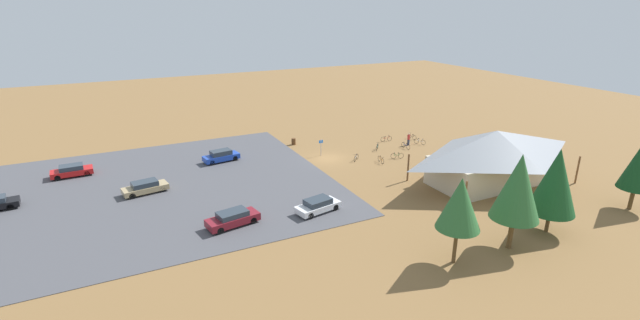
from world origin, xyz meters
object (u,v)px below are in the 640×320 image
pine_mideast (460,204)px  car_blue_mid_lot (221,156)px  bicycle_silver_near_sign (356,158)px  bicycle_black_front_row (412,137)px  car_white_by_curb (318,205)px  car_maroon_second_row (233,218)px  bicycle_orange_yard_right (381,160)px  trash_bin (294,142)px  bicycle_teal_yard_front (377,147)px  bicycle_red_back_row (386,139)px  car_tan_back_corner (145,187)px  visitor_at_bikes (409,139)px  lot_sign (321,145)px  bicycle_green_trailside (397,156)px  bike_pavilion (494,153)px  bicycle_blue_edge_south (406,146)px  pine_far_west (555,181)px  pine_west (640,164)px  pine_far_east (518,187)px  car_red_front_row (72,171)px  bicycle_white_edge_north (420,142)px

pine_mideast → car_blue_mid_lot: pine_mideast is taller
bicycle_silver_near_sign → bicycle_black_front_row: size_ratio=0.80×
car_white_by_curb → car_maroon_second_row: car_maroon_second_row is taller
pine_mideast → bicycle_silver_near_sign: pine_mideast is taller
bicycle_orange_yard_right → car_white_by_curb: bearing=34.6°
trash_bin → bicycle_teal_yard_front: size_ratio=0.67×
bicycle_red_back_row → car_tan_back_corner: size_ratio=0.38×
bicycle_orange_yard_right → bicycle_black_front_row: (-9.89, -6.65, -0.00)m
car_maroon_second_row → car_tan_back_corner: bearing=-60.9°
car_white_by_curb → visitor_at_bikes: (-21.00, -13.73, 0.20)m
car_blue_mid_lot → car_white_by_curb: 19.06m
lot_sign → bicycle_green_trailside: bearing=146.2°
bike_pavilion → bicycle_blue_edge_south: bike_pavilion is taller
bicycle_silver_near_sign → bicycle_teal_yard_front: bicycle_teal_yard_front is taller
bicycle_orange_yard_right → bicycle_black_front_row: bearing=-146.1°
bike_pavilion → pine_far_west: bearing=67.3°
bike_pavilion → car_white_by_curb: bike_pavilion is taller
pine_west → visitor_at_bikes: 27.66m
bicycle_orange_yard_right → pine_west: bearing=122.9°
pine_far_east → bicycle_teal_yard_front: bearing=-99.9°
car_red_front_row → visitor_at_bikes: size_ratio=2.57×
pine_far_east → lot_sign: bearing=-83.3°
car_maroon_second_row → bicycle_orange_yard_right: bearing=-158.7°
pine_far_east → bicycle_black_front_row: 31.67m
bicycle_green_trailside → car_tan_back_corner: car_tan_back_corner is taller
bicycle_silver_near_sign → visitor_at_bikes: size_ratio=0.75×
pine_mideast → pine_west: bearing=179.4°
car_blue_mid_lot → car_red_front_row: (16.83, -2.57, -0.05)m
bicycle_white_edge_north → car_red_front_row: size_ratio=0.37×
trash_bin → pine_far_west: size_ratio=0.12×
pine_far_west → bicycle_white_edge_north: bearing=-103.9°
pine_far_west → visitor_at_bikes: (-4.66, -26.13, -3.88)m
pine_far_west → car_white_by_curb: bearing=-37.2°
bicycle_blue_edge_south → car_tan_back_corner: bearing=0.8°
trash_bin → pine_far_west: bearing=106.3°
bike_pavilion → trash_bin: size_ratio=18.68×
car_blue_mid_lot → car_maroon_second_row: (3.50, 17.64, -0.02)m
bicycle_black_front_row → car_maroon_second_row: 34.76m
car_blue_mid_lot → bicycle_blue_edge_south: bearing=166.4°
pine_far_west → car_white_by_curb: pine_far_west is taller
pine_mideast → bicycle_white_edge_north: 31.43m
car_maroon_second_row → pine_far_east: bearing=144.3°
bicycle_silver_near_sign → bicycle_blue_edge_south: bicycle_silver_near_sign is taller
pine_far_west → bicycle_silver_near_sign: size_ratio=5.84×
car_tan_back_corner → car_maroon_second_row: 12.88m
bicycle_orange_yard_right → car_maroon_second_row: bearing=21.3°
trash_bin → pine_west: size_ratio=0.13×
car_tan_back_corner → car_red_front_row: 11.42m
lot_sign → pine_mideast: pine_mideast is taller
bicycle_orange_yard_right → car_white_by_curb: (13.36, 9.23, 0.33)m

